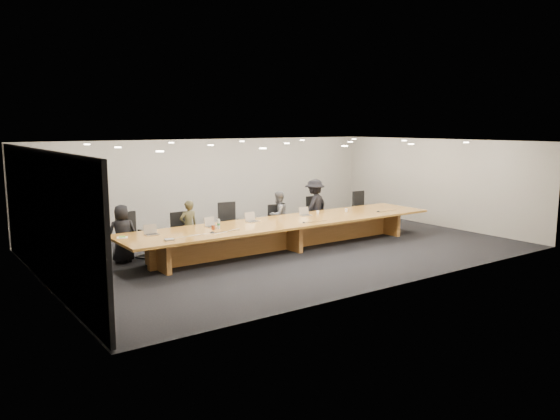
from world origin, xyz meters
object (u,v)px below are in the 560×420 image
object	(u,v)px
chair_right	(317,214)
paper_cup_near	(318,212)
chair_mid_right	(277,222)
paper_cup_far	(346,210)
person_b	(189,226)
av_box	(169,240)
amber_mug	(213,227)
water_bottle	(219,224)
laptop_c	(253,217)
mic_right	(378,211)
chair_mid_left	(230,224)
chair_far_right	(363,209)
mic_center	(304,222)
chair_far_left	(132,235)
laptop_d	(306,211)
laptop_b	(212,222)
person_a	(122,233)
mic_left	(212,232)
person_c	(278,215)
person_d	(315,206)
conference_table	(287,229)
chair_left	(182,232)
laptop_a	(152,230)

from	to	relation	value
chair_right	paper_cup_near	size ratio (longest dim) A/B	12.35
chair_mid_right	paper_cup_far	bearing A→B (deg)	-18.64
person_b	av_box	size ratio (longest dim) A/B	6.53
amber_mug	water_bottle	bearing A→B (deg)	4.70
chair_mid_right	amber_mug	world-z (taller)	chair_mid_right
laptop_c	mic_right	bearing A→B (deg)	-16.53
chair_mid_left	chair_far_right	size ratio (longest dim) A/B	1.03
mic_center	mic_right	bearing A→B (deg)	3.32
paper_cup_near	chair_far_left	bearing A→B (deg)	170.10
laptop_d	av_box	world-z (taller)	laptop_d
amber_mug	laptop_b	bearing A→B (deg)	64.63
person_a	mic_left	world-z (taller)	person_a
laptop_b	paper_cup_near	world-z (taller)	laptop_b
chair_far_left	laptop_c	world-z (taller)	chair_far_left
person_c	mic_center	xyz separation A→B (m)	(-0.43, -1.75, 0.08)
mic_right	laptop_d	bearing A→B (deg)	161.47
person_c	chair_mid_left	bearing A→B (deg)	-11.96
chair_mid_left	person_d	distance (m)	2.99
person_b	mic_right	distance (m)	5.51
person_b	chair_mid_left	bearing A→B (deg)	-178.00
person_d	paper_cup_far	distance (m)	1.11
paper_cup_near	paper_cup_far	world-z (taller)	paper_cup_far
chair_mid_left	av_box	xyz separation A→B (m)	(-2.52, -1.72, 0.17)
laptop_d	mic_center	xyz separation A→B (m)	(-0.74, -0.87, -0.11)
conference_table	laptop_d	world-z (taller)	laptop_d
chair_mid_left	person_c	world-z (taller)	person_c
laptop_c	mic_left	xyz separation A→B (m)	(-1.56, -0.68, -0.11)
chair_far_right	laptop_d	size ratio (longest dim) A/B	3.77
laptop_c	av_box	world-z (taller)	laptop_c
amber_mug	av_box	world-z (taller)	amber_mug
person_b	paper_cup_near	world-z (taller)	person_b
chair_left	paper_cup_far	distance (m)	4.80
conference_table	laptop_c	xyz separation A→B (m)	(-0.81, 0.39, 0.36)
amber_mug	paper_cup_near	size ratio (longest dim) A/B	1.20
chair_right	mic_left	xyz separation A→B (m)	(-4.43, -1.57, 0.21)
paper_cup_far	mic_center	size ratio (longest dim) A/B	0.94
chair_right	amber_mug	world-z (taller)	chair_right
laptop_c	conference_table	bearing A→B (deg)	-31.60
laptop_d	mic_center	distance (m)	1.15
person_b	paper_cup_near	distance (m)	3.73
paper_cup_near	mic_right	distance (m)	1.81
person_d	paper_cup_near	xyz separation A→B (m)	(-0.59, -0.87, -0.02)
conference_table	paper_cup_near	xyz separation A→B (m)	(1.39, 0.40, 0.27)
chair_mid_left	laptop_b	bearing A→B (deg)	-129.96
person_d	laptop_a	bearing A→B (deg)	-8.76
chair_far_left	laptop_d	size ratio (longest dim) A/B	3.82
chair_mid_left	paper_cup_near	distance (m)	2.54
person_b	laptop_d	distance (m)	3.29
water_bottle	paper_cup_far	world-z (taller)	water_bottle
chair_far_left	amber_mug	xyz separation A→B (m)	(1.55, -1.25, 0.22)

